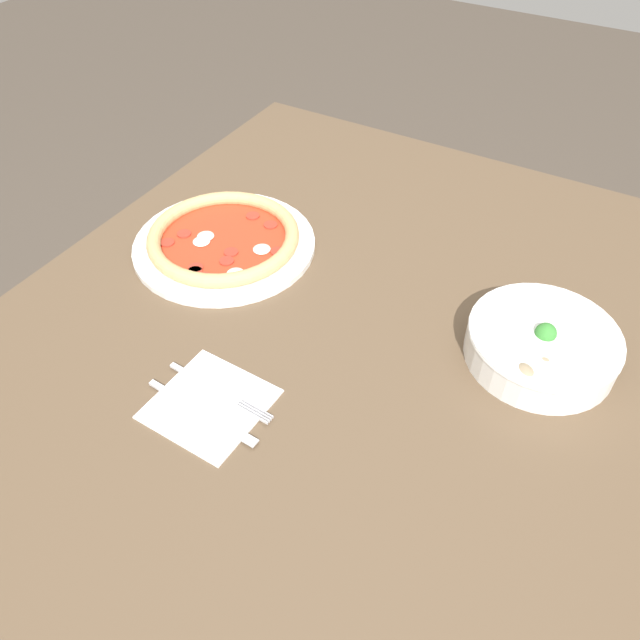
% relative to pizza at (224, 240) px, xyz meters
% --- Properties ---
extents(ground_plane, '(8.00, 8.00, 0.00)m').
position_rel_pizza_xyz_m(ground_plane, '(0.07, 0.28, -0.77)').
color(ground_plane, '#4C4238').
extents(dining_table, '(1.26, 1.06, 0.75)m').
position_rel_pizza_xyz_m(dining_table, '(0.07, 0.28, -0.11)').
color(dining_table, brown).
rests_on(dining_table, ground_plane).
extents(pizza, '(0.34, 0.34, 0.04)m').
position_rel_pizza_xyz_m(pizza, '(0.00, 0.00, 0.00)').
color(pizza, white).
rests_on(pizza, dining_table).
extents(bowl, '(0.23, 0.23, 0.07)m').
position_rel_pizza_xyz_m(bowl, '(-0.02, 0.58, 0.01)').
color(bowl, white).
rests_on(bowl, dining_table).
extents(napkin, '(0.16, 0.16, 0.00)m').
position_rel_pizza_xyz_m(napkin, '(0.31, 0.20, -0.02)').
color(napkin, white).
rests_on(napkin, dining_table).
extents(fork, '(0.02, 0.19, 0.00)m').
position_rel_pizza_xyz_m(fork, '(0.29, 0.20, -0.01)').
color(fork, silver).
rests_on(fork, napkin).
extents(knife, '(0.02, 0.20, 0.01)m').
position_rel_pizza_xyz_m(knife, '(0.33, 0.19, -0.01)').
color(knife, silver).
rests_on(knife, napkin).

